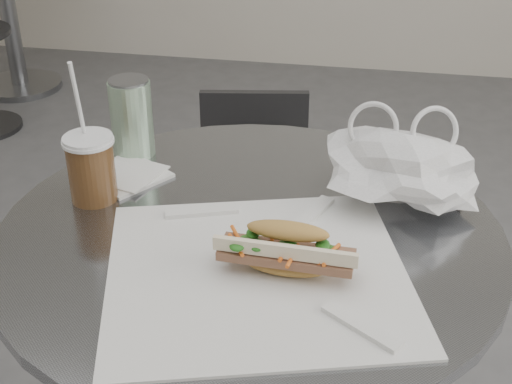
% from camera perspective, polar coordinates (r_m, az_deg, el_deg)
% --- Properties ---
extents(cafe_table, '(0.76, 0.76, 0.74)m').
position_cam_1_polar(cafe_table, '(1.24, -0.46, -13.75)').
color(cafe_table, slate).
rests_on(cafe_table, ground).
extents(chair_far, '(0.35, 0.37, 0.66)m').
position_cam_1_polar(chair_far, '(1.84, -0.21, -3.97)').
color(chair_far, '#2D2D30').
rests_on(chair_far, ground).
extents(sandwich_paper, '(0.49, 0.48, 0.00)m').
position_cam_1_polar(sandwich_paper, '(0.97, 0.09, -6.52)').
color(sandwich_paper, white).
rests_on(sandwich_paper, cafe_table).
extents(banh_mi, '(0.23, 0.10, 0.08)m').
position_cam_1_polar(banh_mi, '(0.95, 2.48, -4.65)').
color(banh_mi, tan).
rests_on(banh_mi, sandwich_paper).
extents(iced_coffee, '(0.08, 0.08, 0.23)m').
position_cam_1_polar(iced_coffee, '(1.15, -13.05, 1.97)').
color(iced_coffee, brown).
rests_on(iced_coffee, cafe_table).
extents(sunglasses, '(0.13, 0.06, 0.06)m').
position_cam_1_polar(sunglasses, '(1.18, 13.52, 0.71)').
color(sunglasses, black).
rests_on(sunglasses, cafe_table).
extents(plastic_bag, '(0.24, 0.20, 0.11)m').
position_cam_1_polar(plastic_bag, '(1.13, 11.41, 1.69)').
color(plastic_bag, white).
rests_on(plastic_bag, cafe_table).
extents(napkin_stack, '(0.16, 0.16, 0.01)m').
position_cam_1_polar(napkin_stack, '(1.22, -10.26, 1.37)').
color(napkin_stack, white).
rests_on(napkin_stack, cafe_table).
extents(drink_can, '(0.07, 0.07, 0.14)m').
position_cam_1_polar(drink_can, '(1.27, -9.92, 5.89)').
color(drink_can, '#4F8754').
rests_on(drink_can, cafe_table).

